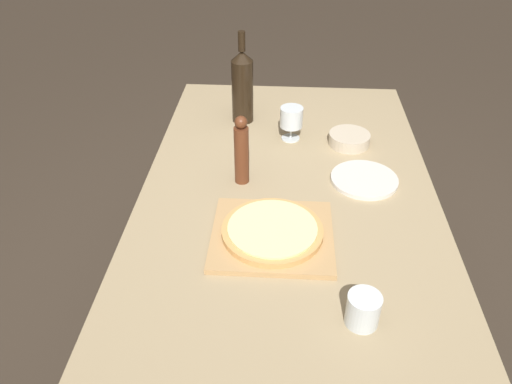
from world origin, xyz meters
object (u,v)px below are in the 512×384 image
Objects in this scene: wine_bottle at (242,86)px; pepper_mill at (241,151)px; wine_glass at (291,118)px; small_bowl at (349,139)px; pizza at (272,230)px.

wine_bottle is 0.45m from pepper_mill.
wine_glass is 0.85× the size of small_bowl.
wine_glass is (0.05, 0.59, 0.06)m from pizza.
wine_bottle is at bearing 101.44° from pizza.
pepper_mill is 0.34m from wine_glass.
pizza is 1.21× the size of pepper_mill.
wine_bottle reaches higher than small_bowl.
small_bowl is at bearing -7.01° from wine_glass.
pizza is 0.76m from wine_bottle.
small_bowl is at bearing 64.08° from pizza.
pepper_mill reaches higher than wine_glass.
small_bowl is at bearing -22.07° from wine_bottle.
wine_bottle is at bearing 144.13° from wine_glass.
wine_glass is 0.24m from small_bowl.
wine_bottle is 1.50× the size of pepper_mill.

